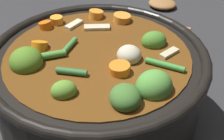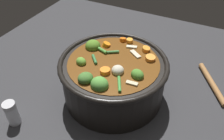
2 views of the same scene
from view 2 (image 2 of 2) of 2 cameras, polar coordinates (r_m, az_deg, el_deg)
The scene contains 3 objects.
ground_plane at distance 0.70m, azimuth 0.33°, elevation -5.88°, with size 1.10×1.10×0.00m, color #2D2D30.
cooking_pot at distance 0.66m, azimuth 0.32°, elevation -1.84°, with size 0.30×0.30×0.15m.
salt_shaker at distance 0.66m, azimuth -23.14°, elevation -9.62°, with size 0.03×0.03×0.07m.
Camera 2 is at (-0.44, -0.22, 0.50)m, focal length 37.62 mm.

